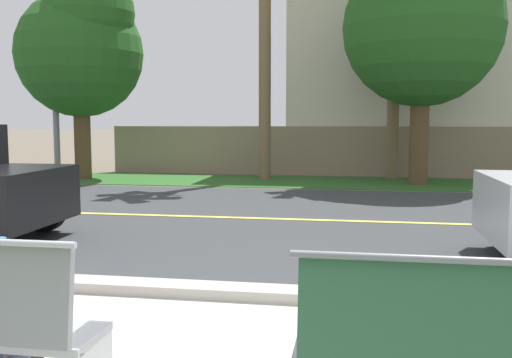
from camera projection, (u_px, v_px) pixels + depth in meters
name	position (u px, v px, depth m)	size (l,w,h in m)	color
ground_plane	(308.00, 206.00, 10.75)	(140.00, 140.00, 0.00)	#665B4C
curb_edge	(258.00, 293.00, 5.20)	(44.00, 0.30, 0.11)	#ADA89E
street_asphalt	(301.00, 220.00, 9.28)	(52.00, 8.00, 0.01)	#383A3D
road_centre_line	(301.00, 220.00, 9.28)	(48.00, 0.14, 0.01)	#E0CC4C
far_verge_grass	(321.00, 182.00, 14.72)	(48.00, 2.80, 0.02)	#2D6026
streetlamp	(56.00, 12.00, 15.21)	(0.24, 2.10, 7.80)	gray
shade_tree_far_left	(82.00, 44.00, 15.16)	(3.32, 3.32, 5.48)	brown
shade_tree_left	(428.00, 15.00, 13.76)	(3.80, 3.80, 6.28)	brown
garden_wall	(332.00, 151.00, 16.55)	(13.00, 0.36, 1.40)	gray
house_across_street	(460.00, 65.00, 18.74)	(11.46, 6.91, 6.64)	beige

